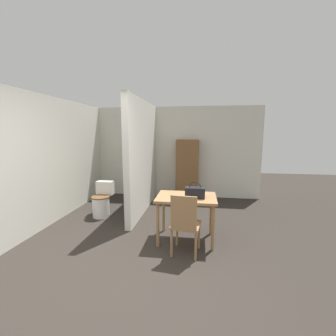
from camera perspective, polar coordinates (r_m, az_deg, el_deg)
name	(u,v)px	position (r m, az deg, el deg)	size (l,w,h in m)	color
ground_plane	(126,279)	(3.14, -10.62, -25.98)	(16.00, 16.00, 0.00)	#2D2823
wall_back	(169,152)	(6.36, 0.19, 4.03)	(5.02, 0.12, 2.50)	silver
wall_left	(59,159)	(5.26, -26.01, 2.11)	(0.12, 4.79, 2.50)	silver
partition_wall	(143,157)	(5.18, -6.29, 2.87)	(0.12, 2.46, 2.50)	silver
dining_table	(186,202)	(3.75, 4.65, -8.65)	(0.97, 0.69, 0.76)	#997047
wooden_chair	(185,223)	(3.36, 4.34, -13.70)	(0.46, 0.46, 0.93)	#997047
toilet	(102,202)	(5.13, -16.40, -8.19)	(0.38, 0.53, 0.72)	white
handbag	(195,192)	(3.63, 6.86, -6.17)	(0.31, 0.15, 0.26)	black
wooden_cabinet	(187,170)	(6.11, 4.93, -0.39)	(0.60, 0.38, 1.61)	brown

